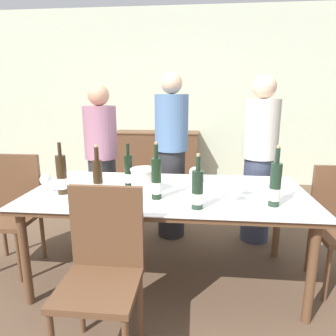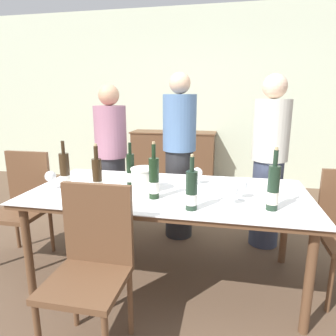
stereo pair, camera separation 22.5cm
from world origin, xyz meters
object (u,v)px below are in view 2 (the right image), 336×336
at_px(dining_table, 168,198).
at_px(chair_left_end, 24,199).
at_px(wine_bottle_2, 154,179).
at_px(wine_glass_2, 232,192).
at_px(person_guest_left, 179,158).
at_px(wine_bottle_3, 97,178).
at_px(person_guest_right, 269,163).
at_px(wine_glass_1, 197,173).
at_px(wine_bottle_0, 192,191).
at_px(wine_glass_3, 51,177).
at_px(chair_near_front, 92,259).
at_px(person_host, 112,161).
at_px(wine_glass_0, 241,186).
at_px(wine_bottle_4, 273,189).
at_px(wine_bottle_5, 65,173).
at_px(sideboard_cabinet, 173,159).
at_px(wine_bottle_1, 131,171).
at_px(ice_bucket, 145,179).

xyz_separation_m(dining_table, chair_left_end, (-1.34, 0.09, -0.14)).
distance_m(wine_bottle_2, wine_glass_2, 0.54).
bearing_deg(person_guest_left, wine_bottle_3, -113.19).
bearing_deg(person_guest_right, wine_glass_1, -140.22).
distance_m(dining_table, wine_bottle_0, 0.45).
bearing_deg(person_guest_left, wine_bottle_2, -91.35).
relative_size(wine_glass_3, chair_near_front, 0.15).
height_order(dining_table, wine_glass_1, wine_glass_1).
xyz_separation_m(wine_glass_1, chair_left_end, (-1.54, -0.14, -0.29)).
xyz_separation_m(chair_left_end, person_host, (0.58, 0.68, 0.24)).
height_order(wine_glass_1, chair_left_end, chair_left_end).
bearing_deg(wine_glass_2, wine_glass_1, 122.78).
relative_size(wine_glass_1, chair_near_front, 0.14).
relative_size(wine_glass_0, wine_glass_1, 0.99).
height_order(wine_glass_2, chair_near_front, chair_near_front).
height_order(wine_bottle_4, wine_bottle_5, wine_bottle_4).
bearing_deg(chair_left_end, chair_near_front, -38.27).
relative_size(wine_glass_2, chair_near_front, 0.14).
bearing_deg(sideboard_cabinet, wine_bottle_5, -97.01).
height_order(wine_bottle_3, person_guest_left, person_guest_left).
height_order(wine_bottle_0, chair_left_end, wine_bottle_0).
height_order(wine_glass_0, wine_glass_3, wine_glass_3).
distance_m(wine_glass_3, person_guest_right, 1.94).
relative_size(dining_table, chair_left_end, 2.18).
bearing_deg(wine_bottle_1, person_guest_right, 30.43).
relative_size(dining_table, wine_bottle_3, 5.44).
bearing_deg(person_guest_left, person_host, -179.43).
xyz_separation_m(sideboard_cabinet, dining_table, (0.43, -2.59, 0.23)).
relative_size(dining_table, wine_bottle_5, 5.44).
xyz_separation_m(chair_left_end, person_guest_right, (2.16, 0.66, 0.28)).
bearing_deg(chair_near_front, dining_table, 68.64).
bearing_deg(wine_glass_3, wine_glass_1, 18.49).
height_order(chair_near_front, person_guest_left, person_guest_left).
height_order(wine_bottle_1, person_guest_right, person_guest_right).
bearing_deg(dining_table, wine_bottle_1, 166.45).
bearing_deg(wine_bottle_5, dining_table, 10.62).
bearing_deg(person_host, dining_table, -45.13).
bearing_deg(person_host, person_guest_right, -0.62).
xyz_separation_m(sideboard_cabinet, wine_glass_1, (0.63, -2.35, 0.39)).
distance_m(ice_bucket, wine_bottle_1, 0.19).
height_order(chair_left_end, person_host, person_host).
bearing_deg(dining_table, person_guest_left, 93.04).
relative_size(ice_bucket, wine_glass_3, 1.45).
xyz_separation_m(wine_bottle_0, chair_left_end, (-1.57, 0.44, -0.32)).
relative_size(wine_glass_0, chair_near_front, 0.14).
xyz_separation_m(wine_bottle_5, wine_glass_3, (-0.13, 0.01, -0.04)).
relative_size(wine_bottle_1, chair_near_front, 0.37).
distance_m(wine_glass_0, wine_glass_3, 1.44).
bearing_deg(chair_near_front, person_guest_left, 80.70).
distance_m(wine_bottle_2, wine_bottle_4, 0.79).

